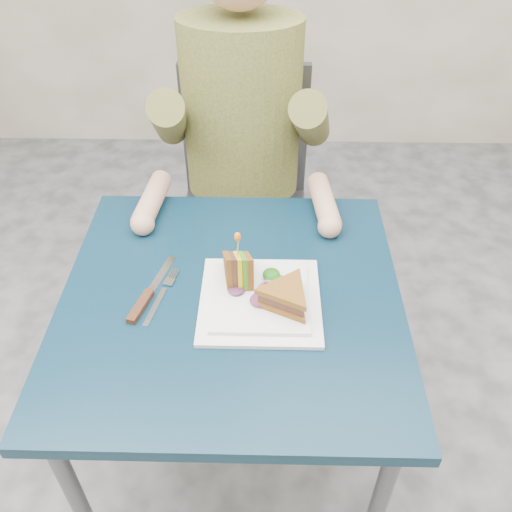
{
  "coord_description": "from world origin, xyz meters",
  "views": [
    {
      "loc": [
        0.07,
        -0.84,
        1.58
      ],
      "look_at": [
        0.05,
        0.03,
        0.82
      ],
      "focal_mm": 38.0,
      "sensor_mm": 36.0,
      "label": 1
    }
  ],
  "objects_px": {
    "chair": "(245,187)",
    "plate": "(260,299)",
    "sandwich_upright": "(238,270)",
    "knife": "(144,300)",
    "table": "(232,320)",
    "fork": "(160,298)",
    "diner": "(241,99)",
    "sandwich_flat": "(286,296)"
  },
  "relations": [
    {
      "from": "chair",
      "to": "fork",
      "type": "relative_size",
      "value": 5.24
    },
    {
      "from": "diner",
      "to": "sandwich_flat",
      "type": "distance_m",
      "value": 0.66
    },
    {
      "from": "chair",
      "to": "sandwich_upright",
      "type": "relative_size",
      "value": 7.29
    },
    {
      "from": "diner",
      "to": "sandwich_upright",
      "type": "bearing_deg",
      "value": -88.37
    },
    {
      "from": "table",
      "to": "sandwich_flat",
      "type": "distance_m",
      "value": 0.18
    },
    {
      "from": "chair",
      "to": "sandwich_flat",
      "type": "distance_m",
      "value": 0.8
    },
    {
      "from": "plate",
      "to": "sandwich_upright",
      "type": "relative_size",
      "value": 2.04
    },
    {
      "from": "chair",
      "to": "plate",
      "type": "height_order",
      "value": "chair"
    },
    {
      "from": "chair",
      "to": "knife",
      "type": "xyz_separation_m",
      "value": [
        -0.19,
        -0.73,
        0.2
      ]
    },
    {
      "from": "diner",
      "to": "sandwich_upright",
      "type": "height_order",
      "value": "diner"
    },
    {
      "from": "chair",
      "to": "sandwich_flat",
      "type": "bearing_deg",
      "value": -80.98
    },
    {
      "from": "sandwich_upright",
      "to": "table",
      "type": "bearing_deg",
      "value": -122.85
    },
    {
      "from": "sandwich_flat",
      "to": "fork",
      "type": "relative_size",
      "value": 1.01
    },
    {
      "from": "chair",
      "to": "sandwich_upright",
      "type": "xyz_separation_m",
      "value": [
        0.02,
        -0.68,
        0.24
      ]
    },
    {
      "from": "table",
      "to": "plate",
      "type": "distance_m",
      "value": 0.11
    },
    {
      "from": "knife",
      "to": "sandwich_upright",
      "type": "bearing_deg",
      "value": 13.71
    },
    {
      "from": "table",
      "to": "fork",
      "type": "relative_size",
      "value": 4.23
    },
    {
      "from": "knife",
      "to": "sandwich_flat",
      "type": "bearing_deg",
      "value": -3.84
    },
    {
      "from": "fork",
      "to": "table",
      "type": "bearing_deg",
      "value": 4.73
    },
    {
      "from": "plate",
      "to": "table",
      "type": "bearing_deg",
      "value": 162.76
    },
    {
      "from": "diner",
      "to": "plate",
      "type": "height_order",
      "value": "diner"
    },
    {
      "from": "chair",
      "to": "plate",
      "type": "distance_m",
      "value": 0.76
    },
    {
      "from": "table",
      "to": "knife",
      "type": "xyz_separation_m",
      "value": [
        -0.19,
        -0.02,
        0.09
      ]
    },
    {
      "from": "sandwich_upright",
      "to": "chair",
      "type": "bearing_deg",
      "value": 91.36
    },
    {
      "from": "chair",
      "to": "sandwich_flat",
      "type": "relative_size",
      "value": 5.19
    },
    {
      "from": "diner",
      "to": "plate",
      "type": "relative_size",
      "value": 2.87
    },
    {
      "from": "table",
      "to": "sandwich_flat",
      "type": "bearing_deg",
      "value": -20.65
    },
    {
      "from": "diner",
      "to": "fork",
      "type": "relative_size",
      "value": 4.2
    },
    {
      "from": "fork",
      "to": "knife",
      "type": "xyz_separation_m",
      "value": [
        -0.03,
        -0.01,
        0.0
      ]
    },
    {
      "from": "sandwich_upright",
      "to": "knife",
      "type": "bearing_deg",
      "value": -166.29
    },
    {
      "from": "plate",
      "to": "sandwich_flat",
      "type": "xyz_separation_m",
      "value": [
        0.05,
        -0.02,
        0.04
      ]
    },
    {
      "from": "chair",
      "to": "knife",
      "type": "bearing_deg",
      "value": -104.33
    },
    {
      "from": "table",
      "to": "chair",
      "type": "relative_size",
      "value": 0.81
    },
    {
      "from": "table",
      "to": "fork",
      "type": "height_order",
      "value": "fork"
    },
    {
      "from": "table",
      "to": "diner",
      "type": "height_order",
      "value": "diner"
    },
    {
      "from": "diner",
      "to": "fork",
      "type": "distance_m",
      "value": 0.65
    },
    {
      "from": "plate",
      "to": "sandwich_upright",
      "type": "distance_m",
      "value": 0.08
    },
    {
      "from": "diner",
      "to": "fork",
      "type": "xyz_separation_m",
      "value": [
        -0.15,
        -0.61,
        -0.18
      ]
    },
    {
      "from": "fork",
      "to": "knife",
      "type": "distance_m",
      "value": 0.03
    },
    {
      "from": "fork",
      "to": "knife",
      "type": "bearing_deg",
      "value": -160.12
    },
    {
      "from": "sandwich_flat",
      "to": "sandwich_upright",
      "type": "relative_size",
      "value": 1.41
    },
    {
      "from": "knife",
      "to": "table",
      "type": "bearing_deg",
      "value": 7.45
    }
  ]
}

